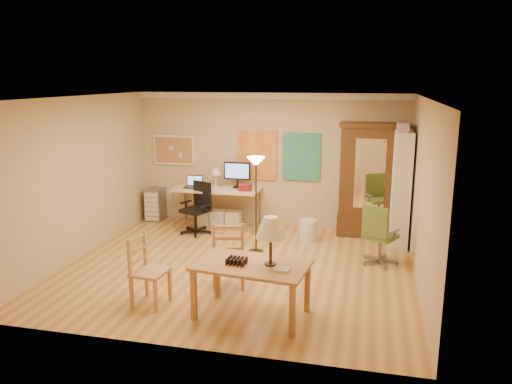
% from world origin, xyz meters
% --- Properties ---
extents(floor, '(5.50, 5.50, 0.00)m').
position_xyz_m(floor, '(0.00, 0.00, 0.00)').
color(floor, '#AC753D').
rests_on(floor, ground).
extents(crown_molding, '(5.50, 0.08, 0.12)m').
position_xyz_m(crown_molding, '(0.00, 2.46, 2.64)').
color(crown_molding, white).
rests_on(crown_molding, floor).
extents(corkboard, '(0.90, 0.04, 0.62)m').
position_xyz_m(corkboard, '(-2.05, 2.47, 1.50)').
color(corkboard, tan).
rests_on(corkboard, floor).
extents(art_panel_left, '(0.80, 0.04, 1.00)m').
position_xyz_m(art_panel_left, '(-0.25, 2.47, 1.45)').
color(art_panel_left, yellow).
rests_on(art_panel_left, floor).
extents(art_panel_right, '(0.75, 0.04, 0.95)m').
position_xyz_m(art_panel_right, '(0.65, 2.47, 1.45)').
color(art_panel_right, teal).
rests_on(art_panel_right, floor).
extents(dining_table, '(1.50, 1.01, 1.33)m').
position_xyz_m(dining_table, '(0.68, -1.55, 0.84)').
color(dining_table, olive).
rests_on(dining_table, floor).
extents(ladder_chair_back, '(0.56, 0.54, 1.00)m').
position_xyz_m(ladder_chair_back, '(0.06, -0.73, 0.47)').
color(ladder_chair_back, '#A97B4D').
rests_on(ladder_chair_back, floor).
extents(ladder_chair_left, '(0.47, 0.49, 0.96)m').
position_xyz_m(ladder_chair_left, '(-0.84, -1.53, 0.45)').
color(ladder_chair_left, '#A97B4D').
rests_on(ladder_chair_left, floor).
extents(torchiere_lamp, '(0.31, 0.31, 1.69)m').
position_xyz_m(torchiere_lamp, '(0.12, 0.77, 1.36)').
color(torchiere_lamp, '#3E2F19').
rests_on(torchiere_lamp, floor).
extents(computer_desk, '(1.75, 0.77, 1.32)m').
position_xyz_m(computer_desk, '(-0.98, 2.16, 0.49)').
color(computer_desk, '#C7AB92').
rests_on(computer_desk, floor).
extents(office_chair_black, '(0.62, 0.62, 1.00)m').
position_xyz_m(office_chair_black, '(-1.27, 1.61, 0.27)').
color(office_chair_black, black).
rests_on(office_chair_black, floor).
extents(office_chair_green, '(0.62, 0.62, 1.00)m').
position_xyz_m(office_chair_green, '(2.20, 0.69, 0.27)').
color(office_chair_green, slate).
rests_on(office_chair_green, floor).
extents(drawer_cart, '(0.34, 0.41, 0.69)m').
position_xyz_m(drawer_cart, '(-2.45, 2.29, 0.34)').
color(drawer_cart, slate).
rests_on(drawer_cart, floor).
extents(armoire, '(1.18, 0.56, 2.17)m').
position_xyz_m(armoire, '(2.00, 2.24, 0.95)').
color(armoire, '#3B2610').
rests_on(armoire, floor).
extents(bookshelf, '(0.31, 0.83, 2.08)m').
position_xyz_m(bookshelf, '(2.55, 1.80, 1.03)').
color(bookshelf, white).
rests_on(bookshelf, floor).
extents(wastebin, '(0.32, 0.32, 0.40)m').
position_xyz_m(wastebin, '(0.93, 1.61, 0.20)').
color(wastebin, silver).
rests_on(wastebin, floor).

